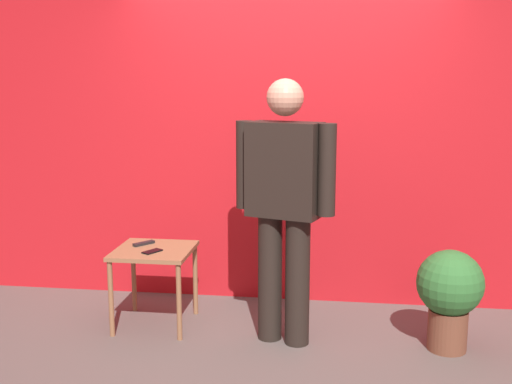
# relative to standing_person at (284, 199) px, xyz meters

# --- Properties ---
(ground_plane) EXTENTS (12.00, 12.00, 0.00)m
(ground_plane) POSITION_rel_standing_person_xyz_m (-0.07, -0.39, -1.01)
(ground_plane) COLOR #59544F
(back_wall_red) EXTENTS (5.09, 0.12, 3.08)m
(back_wall_red) POSITION_rel_standing_person_xyz_m (-0.07, 0.88, 0.53)
(back_wall_red) COLOR red
(back_wall_red) RESTS_ON ground_plane
(standing_person) EXTENTS (0.71, 0.37, 1.80)m
(standing_person) POSITION_rel_standing_person_xyz_m (0.00, 0.00, 0.00)
(standing_person) COLOR black
(standing_person) RESTS_ON ground_plane
(side_table) EXTENTS (0.55, 0.55, 0.58)m
(side_table) POSITION_rel_standing_person_xyz_m (-0.96, 0.16, -0.51)
(side_table) COLOR olive
(side_table) RESTS_ON ground_plane
(cell_phone) EXTENTS (0.13, 0.16, 0.01)m
(cell_phone) POSITION_rel_standing_person_xyz_m (-0.95, 0.07, -0.42)
(cell_phone) COLOR black
(cell_phone) RESTS_ON side_table
(tv_remote) EXTENTS (0.14, 0.16, 0.02)m
(tv_remote) POSITION_rel_standing_person_xyz_m (-1.07, 0.25, -0.42)
(tv_remote) COLOR black
(tv_remote) RESTS_ON side_table
(potted_plant) EXTENTS (0.44, 0.44, 0.69)m
(potted_plant) POSITION_rel_standing_person_xyz_m (1.10, 0.00, -0.60)
(potted_plant) COLOR brown
(potted_plant) RESTS_ON ground_plane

